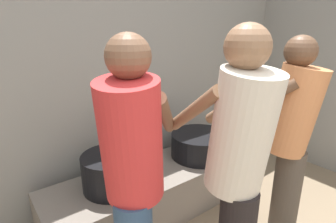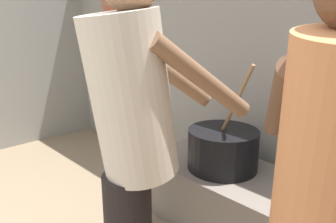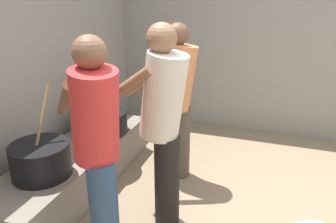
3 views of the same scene
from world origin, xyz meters
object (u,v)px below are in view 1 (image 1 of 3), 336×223
(cooking_pot_secondary, at_px, (200,145))
(cook_in_cream_shirt, at_px, (238,163))
(cook_in_red_shirt, at_px, (133,172))
(cook_in_orange_shirt, at_px, (290,133))
(cooking_pot_main, at_px, (113,171))

(cooking_pot_secondary, xyz_separation_m, cook_in_cream_shirt, (-0.64, -0.93, 0.40))
(cook_in_cream_shirt, relative_size, cook_in_red_shirt, 1.03)
(cook_in_cream_shirt, distance_m, cook_in_orange_shirt, 0.73)
(cooking_pot_secondary, height_order, cook_in_cream_shirt, cook_in_cream_shirt)
(cooking_pot_secondary, relative_size, cook_in_red_shirt, 0.35)
(cook_in_red_shirt, bearing_deg, cooking_pot_main, 73.90)
(cooking_pot_secondary, relative_size, cook_in_cream_shirt, 0.34)
(cook_in_orange_shirt, height_order, cook_in_red_shirt, cook_in_red_shirt)
(cooking_pot_main, height_order, cooking_pot_secondary, cooking_pot_main)
(cooking_pot_secondary, height_order, cook_in_orange_shirt, cook_in_orange_shirt)
(cook_in_cream_shirt, bearing_deg, cooking_pot_secondary, 55.26)
(cooking_pot_main, xyz_separation_m, cook_in_red_shirt, (-0.19, -0.66, 0.35))
(cooking_pot_secondary, relative_size, cook_in_orange_shirt, 0.36)
(cooking_pot_main, xyz_separation_m, cook_in_orange_shirt, (0.98, -0.84, 0.34))
(cook_in_cream_shirt, height_order, cook_in_red_shirt, cook_in_cream_shirt)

